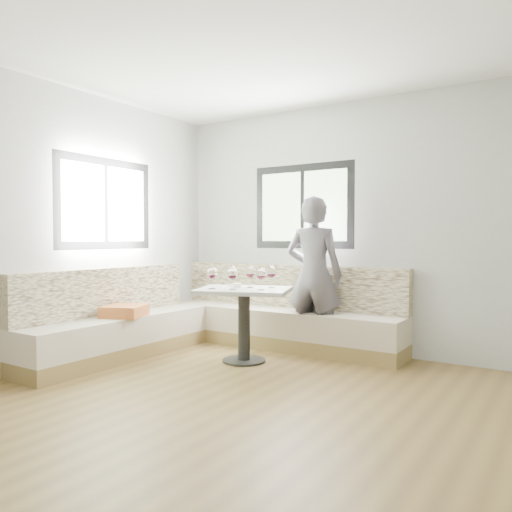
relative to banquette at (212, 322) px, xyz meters
The scene contains 11 objects.
room 2.42m from the banquette, 45.76° to the right, with size 5.01×5.01×2.81m.
banquette is the anchor object (origin of this frame).
table 0.64m from the banquette, 19.13° to the right, with size 1.11×0.99×0.76m.
person 1.25m from the banquette, 28.45° to the left, with size 0.63×0.41×1.73m, color #575258.
olive_ramekin 0.65m from the banquette, 19.83° to the right, with size 0.10×0.10×0.04m.
wine_glass_a 0.80m from the banquette, 52.05° to the right, with size 0.10×0.10×0.22m.
wine_glass_b 0.89m from the banquette, 34.71° to the right, with size 0.10×0.10×0.22m.
wine_glass_c 1.03m from the banquette, 17.28° to the right, with size 0.10×0.10×0.22m.
wine_glass_d 0.82m from the banquette, ahead, with size 0.10×0.10×0.22m.
wine_glass_e 0.96m from the banquette, ahead, with size 0.10×0.10×0.22m.
wine_glass_f 0.66m from the banquette, 12.86° to the right, with size 0.10×0.10×0.22m.
Camera 1 is at (1.85, -2.78, 1.27)m, focal length 35.00 mm.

